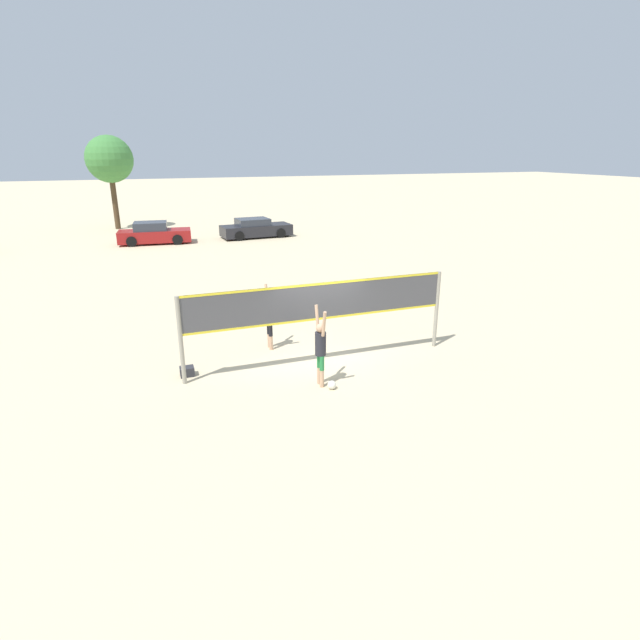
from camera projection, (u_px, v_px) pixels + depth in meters
The scene contains 9 objects.
ground_plane at pixel (320, 363), 14.17m from camera, with size 200.00×200.00×0.00m, color beige.
volleyball_net at pixel (320, 307), 13.63m from camera, with size 7.61×0.11×2.35m.
player_spiker at pixel (321, 346), 12.49m from camera, with size 0.28×0.70×2.09m.
player_blocker at pixel (269, 317), 14.88m from camera, with size 0.28×0.68×1.96m.
volleyball at pixel (332, 385), 12.60m from camera, with size 0.22×0.22×0.22m.
gear_bag at pixel (187, 371), 13.34m from camera, with size 0.37×0.30×0.25m.
parked_car_near at pixel (154, 234), 31.97m from camera, with size 4.60×2.16×1.38m.
parked_car_mid at pixel (256, 229), 34.26m from camera, with size 4.86×2.26×1.30m.
tree_left_cluster at pixel (109, 160), 36.49m from camera, with size 3.38×3.38×6.77m.
Camera 1 is at (-4.51, -12.21, 5.75)m, focal length 28.00 mm.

